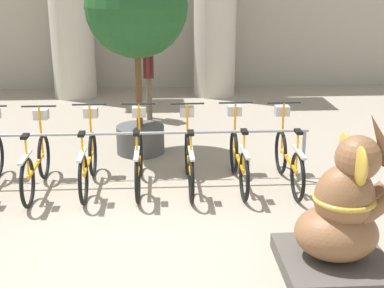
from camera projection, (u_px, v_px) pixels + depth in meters
name	position (u px, v px, depth m)	size (l,w,h in m)	color
ground_plane	(129.00, 253.00, 5.72)	(60.00, 60.00, 0.00)	gray
bike_rack	(88.00, 141.00, 7.34)	(6.14, 0.05, 0.77)	gray
bicycle_3	(36.00, 162.00, 7.24)	(0.48, 1.66, 1.10)	black
bicycle_4	(88.00, 160.00, 7.34)	(0.48, 1.66, 1.10)	black
bicycle_5	(139.00, 159.00, 7.38)	(0.48, 1.66, 1.10)	black
bicycle_6	(189.00, 158.00, 7.39)	(0.48, 1.66, 1.10)	black
bicycle_7	(238.00, 157.00, 7.44)	(0.48, 1.66, 1.10)	black
bicycle_8	(288.00, 157.00, 7.43)	(0.48, 1.66, 1.10)	black
elephant_statue	(341.00, 220.00, 5.22)	(1.07, 1.07, 1.66)	#4C4742
person_pedestrian	(148.00, 67.00, 10.55)	(0.23, 0.47, 1.77)	brown
potted_tree	(137.00, 15.00, 8.21)	(1.59, 1.59, 3.16)	#4C4C4C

